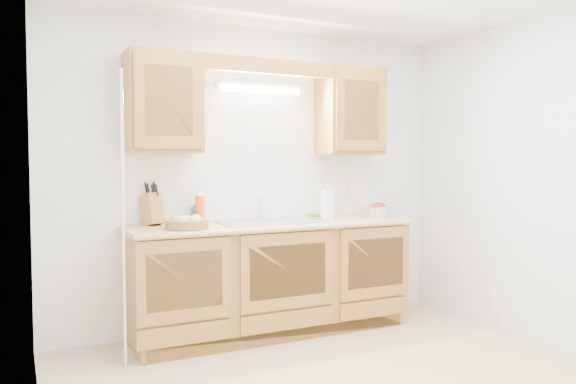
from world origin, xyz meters
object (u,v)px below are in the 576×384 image
knife_block (152,209)px  apple_bowl (377,211)px  fruit_basket (187,223)px  paper_towel (327,205)px

knife_block → apple_bowl: bearing=-25.2°
fruit_basket → paper_towel: (1.27, 0.16, 0.08)m
knife_block → apple_bowl: (1.94, -0.21, -0.07)m
fruit_basket → apple_bowl: (1.76, 0.13, 0.01)m
fruit_basket → apple_bowl: bearing=4.4°
fruit_basket → knife_block: bearing=116.9°
fruit_basket → knife_block: knife_block is taller
paper_towel → apple_bowl: paper_towel is taller
knife_block → paper_towel: (1.44, -0.19, -0.00)m
paper_towel → apple_bowl: size_ratio=0.94×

